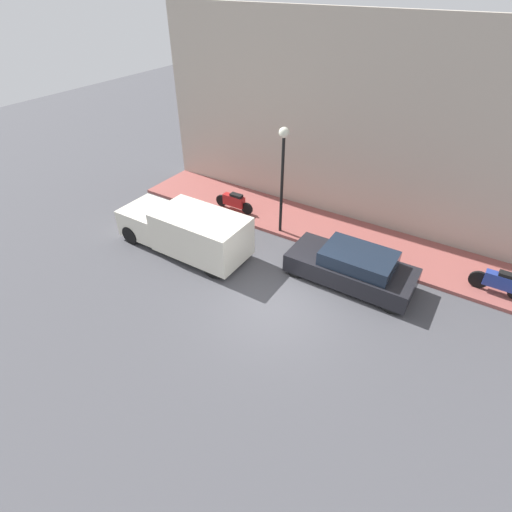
% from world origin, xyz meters
% --- Properties ---
extents(ground_plane, '(60.00, 60.00, 0.00)m').
position_xyz_m(ground_plane, '(0.00, 0.00, 0.00)').
color(ground_plane, '#47474C').
extents(sidewalk, '(2.80, 18.79, 0.14)m').
position_xyz_m(sidewalk, '(5.04, 0.00, 0.07)').
color(sidewalk, '#934C47').
rests_on(sidewalk, ground_plane).
extents(building_facade, '(0.30, 18.79, 7.96)m').
position_xyz_m(building_facade, '(6.59, 0.00, 3.98)').
color(building_facade, '#B2A899').
rests_on(building_facade, ground_plane).
extents(parked_car, '(1.82, 4.35, 1.31)m').
position_xyz_m(parked_car, '(2.47, -1.62, 0.63)').
color(parked_car, black).
rests_on(parked_car, ground_plane).
extents(delivery_van, '(1.94, 5.33, 1.74)m').
position_xyz_m(delivery_van, '(0.93, 4.56, 0.90)').
color(delivery_van, silver).
rests_on(delivery_van, ground_plane).
extents(motorcycle_blue, '(0.30, 1.82, 0.88)m').
position_xyz_m(motorcycle_blue, '(4.33, -6.03, 0.61)').
color(motorcycle_blue, navy).
rests_on(motorcycle_blue, sidewalk).
extents(motorcycle_red, '(0.30, 1.93, 0.82)m').
position_xyz_m(motorcycle_red, '(4.31, 4.63, 0.57)').
color(motorcycle_red, '#B21E1E').
rests_on(motorcycle_red, sidewalk).
extents(streetlamp, '(0.39, 0.39, 4.31)m').
position_xyz_m(streetlamp, '(3.90, 2.03, 3.20)').
color(streetlamp, black).
rests_on(streetlamp, sidewalk).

